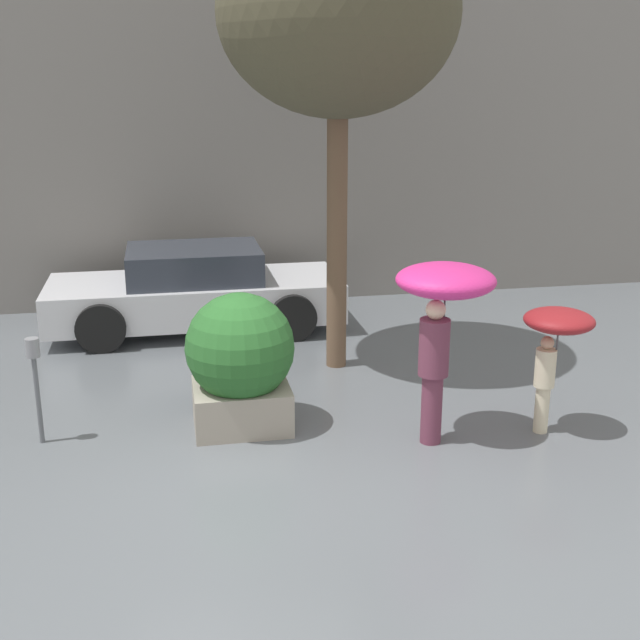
# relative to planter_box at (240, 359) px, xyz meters

# --- Properties ---
(ground_plane) EXTENTS (40.00, 40.00, 0.00)m
(ground_plane) POSITION_rel_planter_box_xyz_m (-0.05, -1.18, -0.78)
(ground_plane) COLOR slate
(building_facade) EXTENTS (18.00, 0.30, 6.00)m
(building_facade) POSITION_rel_planter_box_xyz_m (-0.05, 5.32, 2.22)
(building_facade) COLOR gray
(building_facade) RESTS_ON ground
(planter_box) EXTENTS (1.18, 1.18, 1.51)m
(planter_box) POSITION_rel_planter_box_xyz_m (0.00, 0.00, 0.00)
(planter_box) COLOR #9E9384
(planter_box) RESTS_ON ground
(person_adult) EXTENTS (1.02, 1.02, 1.90)m
(person_adult) POSITION_rel_planter_box_xyz_m (2.00, -0.71, 0.74)
(person_adult) COLOR brown
(person_adult) RESTS_ON ground
(person_child) EXTENTS (0.74, 0.74, 1.39)m
(person_child) POSITION_rel_planter_box_xyz_m (3.24, -0.79, 0.34)
(person_child) COLOR beige
(person_child) RESTS_ON ground
(parked_car_near) EXTENTS (4.38, 1.95, 1.27)m
(parked_car_near) POSITION_rel_planter_box_xyz_m (-0.32, 3.78, -0.19)
(parked_car_near) COLOR silver
(parked_car_near) RESTS_ON ground
(street_tree) EXTENTS (2.92, 2.92, 5.69)m
(street_tree) POSITION_rel_planter_box_xyz_m (1.44, 1.76, 3.63)
(street_tree) COLOR brown
(street_tree) RESTS_ON ground
(parking_meter) EXTENTS (0.14, 0.14, 1.15)m
(parking_meter) POSITION_rel_planter_box_xyz_m (-2.11, -0.00, 0.05)
(parking_meter) COLOR #595B60
(parking_meter) RESTS_ON ground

